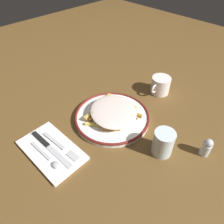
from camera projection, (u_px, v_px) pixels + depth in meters
ground_plane at (112, 118)px, 0.81m from camera, size 2.60×2.60×0.00m
plate at (112, 117)px, 0.80m from camera, size 0.30×0.30×0.02m
fries_heap at (113, 111)px, 0.78m from camera, size 0.24×0.25×0.04m
napkin at (52, 150)px, 0.68m from camera, size 0.14×0.24×0.01m
fork at (60, 146)px, 0.69m from camera, size 0.03×0.18×0.00m
knife at (48, 145)px, 0.69m from camera, size 0.03×0.21×0.01m
spoon at (50, 159)px, 0.65m from camera, size 0.03×0.15×0.01m
water_glass at (163, 143)px, 0.66m from camera, size 0.07×0.07×0.09m
coffee_mug at (160, 85)px, 0.91m from camera, size 0.11×0.08×0.08m
salt_shaker at (207, 147)px, 0.66m from camera, size 0.03×0.03×0.07m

